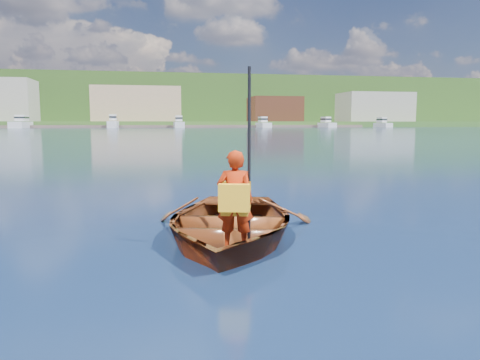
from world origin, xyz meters
The scene contains 8 objects.
ground centered at (0.00, 0.00, 0.00)m, with size 600.00×600.00×0.00m.
rowboat centered at (0.85, 0.59, 0.20)m, with size 3.19×3.90×0.70m.
child_paddler centered at (0.78, -0.32, 0.67)m, with size 0.46×0.40×2.02m.
shoreline centered at (0.00, 236.61, 10.32)m, with size 400.00×140.00×22.00m.
dock centered at (-7.71, 148.00, 0.40)m, with size 160.05×8.26×0.80m.
waterfront_buildings centered at (-7.74, 165.00, 7.74)m, with size 202.00×16.00×14.00m.
marina_yachts centered at (1.65, 143.29, 1.37)m, with size 142.32×13.39×4.37m.
hillside_trees centered at (-7.81, 229.24, 16.37)m, with size 261.39×85.39×26.41m.
Camera 1 is at (-0.12, -5.36, 1.51)m, focal length 35.00 mm.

